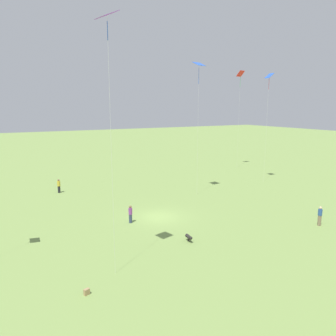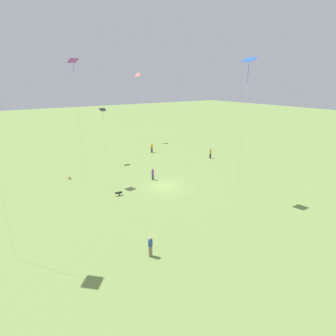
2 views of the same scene
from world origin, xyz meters
name	(u,v)px [view 2 (image 2 of 2)]	position (x,y,z in m)	size (l,w,h in m)	color
ground_plane	(166,186)	(0.00, 0.00, 0.00)	(240.00, 240.00, 0.00)	#7A994C
person_0	(153,174)	(2.99, 0.15, 0.81)	(0.47, 0.47, 1.61)	#333D5B
person_1	(210,153)	(6.61, -13.84, 0.85)	(0.50, 0.50, 1.70)	#232328
person_3	(152,148)	(15.73, -7.17, 0.86)	(0.51, 0.51, 1.75)	#333D5B
person_4	(150,247)	(-11.37, 8.85, 0.88)	(0.49, 0.49, 1.74)	#847056
kite_0	(103,111)	(14.34, 2.46, 8.45)	(0.93, 1.00, 8.94)	black
kite_2	(73,66)	(7.33, 8.17, 14.72)	(1.20, 1.27, 15.52)	purple
kite_3	(249,65)	(-7.65, -4.99, 14.53)	(1.37, 1.30, 15.27)	blue
kite_5	(138,78)	(25.92, -9.98, 13.66)	(1.20, 1.12, 14.61)	red
dog_0	(118,193)	(0.63, 6.29, 0.37)	(0.34, 0.86, 0.54)	black
picnic_bag_0	(70,178)	(9.56, 9.72, 0.17)	(0.36, 0.28, 0.35)	#A58459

